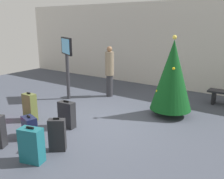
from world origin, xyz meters
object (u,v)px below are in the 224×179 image
Objects in this scene: flight_info_kiosk at (67,56)px; suitcase_5 at (32,145)px; traveller_0 at (110,70)px; suitcase_2 at (67,115)px; holiday_tree at (172,75)px; suitcase_6 at (30,107)px; suitcase_0 at (30,127)px; suitcase_4 at (57,135)px.

suitcase_5 is at bearing -55.34° from flight_info_kiosk.
traveller_0 reaches higher than suitcase_2.
suitcase_6 is (-3.06, -2.59, -0.82)m from holiday_tree.
traveller_0 is at bearing 96.07° from suitcase_0.
flight_info_kiosk is 4.35m from suitcase_5.
suitcase_2 is 0.98× the size of suitcase_4.
suitcase_0 is 0.67× the size of suitcase_6.
suitcase_2 is (1.75, -1.85, -1.20)m from flight_info_kiosk.
suitcase_6 reaches higher than suitcase_4.
suitcase_6 is (0.57, -2.09, -1.16)m from flight_info_kiosk.
suitcase_4 is (-1.18, -3.34, -0.85)m from holiday_tree.
suitcase_2 is at bearing 111.57° from suitcase_5.
suitcase_0 is 1.02m from suitcase_4.
flight_info_kiosk is at bearing -132.91° from traveller_0.
suitcase_0 is 1.12m from suitcase_6.
suitcase_6 is at bearing 141.49° from suitcase_0.
suitcase_5 is (2.38, -3.44, -1.19)m from flight_info_kiosk.
suitcase_2 is 1.21m from suitcase_6.
holiday_tree is 3.65m from suitcase_4.
suitcase_5 is at bearing -35.20° from suitcase_0.
traveller_0 is at bearing 106.59° from suitcase_5.
suitcase_4 is at bearing -70.17° from traveller_0.
suitcase_0 is at bearing -62.63° from flight_info_kiosk.
holiday_tree is at bearing 51.41° from suitcase_2.
suitcase_2 is 0.90× the size of suitcase_6.
suitcase_0 is at bearing -83.93° from traveller_0.
traveller_0 is at bearing 167.01° from holiday_tree.
traveller_0 is 4.79m from suitcase_5.
suitcase_6 is (-0.46, -3.19, -0.60)m from traveller_0.
suitcase_5 is at bearing -107.56° from holiday_tree.
flight_info_kiosk is 2.82m from suitcase_2.
suitcase_4 is (1.42, -3.95, -0.63)m from traveller_0.
suitcase_5 is (1.36, -4.55, -0.63)m from traveller_0.
suitcase_4 is at bearing -3.49° from suitcase_0.
suitcase_2 is at bearing -76.21° from traveller_0.
suitcase_4 is 0.61m from suitcase_5.
traveller_0 reaches higher than suitcase_4.
holiday_tree is 4.06m from suitcase_0.
holiday_tree is 3.14× the size of suitcase_5.
holiday_tree is 1.26× the size of traveller_0.
suitcase_0 is (0.41, -3.88, -0.73)m from traveller_0.
suitcase_0 is (-2.19, -3.28, -0.95)m from holiday_tree.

